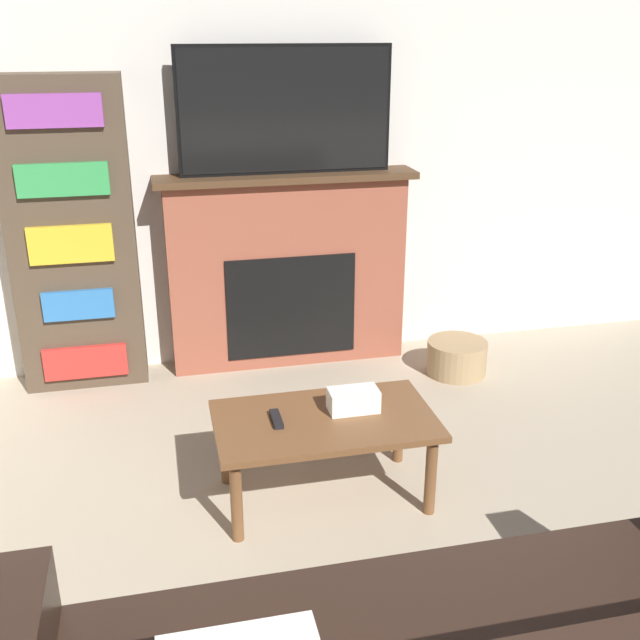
# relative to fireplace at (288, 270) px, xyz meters

# --- Properties ---
(wall_back) EXTENTS (5.81, 0.06, 2.70)m
(wall_back) POSITION_rel_fireplace_xyz_m (-0.14, 0.14, 0.75)
(wall_back) COLOR silver
(wall_back) RESTS_ON ground_plane
(fireplace) EXTENTS (1.54, 0.28, 1.19)m
(fireplace) POSITION_rel_fireplace_xyz_m (0.00, 0.00, 0.00)
(fireplace) COLOR brown
(fireplace) RESTS_ON ground_plane
(tv) EXTENTS (1.22, 0.03, 0.71)m
(tv) POSITION_rel_fireplace_xyz_m (0.00, -0.02, 0.95)
(tv) COLOR black
(tv) RESTS_ON fireplace
(coffee_table) EXTENTS (0.96, 0.55, 0.40)m
(coffee_table) POSITION_rel_fireplace_xyz_m (-0.12, -1.51, -0.25)
(coffee_table) COLOR brown
(coffee_table) RESTS_ON ground_plane
(tissue_box) EXTENTS (0.22, 0.12, 0.10)m
(tissue_box) POSITION_rel_fireplace_xyz_m (0.02, -1.47, -0.14)
(tissue_box) COLOR white
(tissue_box) RESTS_ON coffee_table
(remote_control) EXTENTS (0.04, 0.15, 0.02)m
(remote_control) POSITION_rel_fireplace_xyz_m (-0.33, -1.50, -0.18)
(remote_control) COLOR black
(remote_control) RESTS_ON coffee_table
(bookshelf) EXTENTS (0.68, 0.29, 1.76)m
(bookshelf) POSITION_rel_fireplace_xyz_m (-1.22, -0.02, 0.28)
(bookshelf) COLOR #4C3D2D
(bookshelf) RESTS_ON ground_plane
(storage_basket) EXTENTS (0.36, 0.36, 0.21)m
(storage_basket) POSITION_rel_fireplace_xyz_m (0.96, -0.43, -0.50)
(storage_basket) COLOR tan
(storage_basket) RESTS_ON ground_plane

